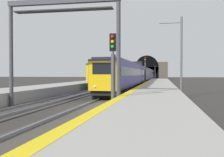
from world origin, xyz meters
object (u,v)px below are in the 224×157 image
train_main_approaching (142,74)px  railway_signal_far (155,71)px  railway_signal_mid (145,69)px  train_adjacent_platform (126,74)px  overhead_signal_gantry (63,27)px  railway_signal_near (113,65)px  catenary_mast_near (181,56)px

train_main_approaching → railway_signal_far: (49.88, -1.76, 1.15)m
railway_signal_mid → railway_signal_far: bearing=-180.0°
train_main_approaching → railway_signal_far: size_ratio=13.96×
train_adjacent_platform → overhead_signal_gantry: (-48.86, -2.14, 3.32)m
railway_signal_mid → overhead_signal_gantry: 29.51m
train_main_approaching → overhead_signal_gantry: (-43.97, 2.14, 3.46)m
train_adjacent_platform → railway_signal_mid: bearing=16.4°
railway_signal_near → railway_signal_far: (95.71, -0.00, 0.41)m
railway_signal_near → catenary_mast_near: bearing=158.2°
overhead_signal_gantry → railway_signal_mid: bearing=-7.6°
overhead_signal_gantry → railway_signal_far: bearing=-2.4°
overhead_signal_gantry → train_main_approaching: bearing=-2.8°
train_main_approaching → railway_signal_far: 49.93m
railway_signal_near → railway_signal_far: 95.71m
railway_signal_far → overhead_signal_gantry: 93.96m
train_main_approaching → railway_signal_near: bearing=2.8°
railway_signal_near → catenary_mast_near: (11.90, -4.77, 1.26)m
railway_signal_far → catenary_mast_near: bearing=3.3°
catenary_mast_near → train_adjacent_platform: bearing=15.6°
train_main_approaching → catenary_mast_near: catenary_mast_near is taller
railway_signal_mid → railway_signal_far: (64.70, -0.00, 0.22)m
railway_signal_near → catenary_mast_near: catenary_mast_near is taller
railway_signal_near → railway_signal_far: railway_signal_far is taller
railway_signal_near → railway_signal_far: size_ratio=0.83×
overhead_signal_gantry → catenary_mast_near: (10.03, -8.67, -1.46)m
train_main_approaching → railway_signal_mid: railway_signal_mid is taller
overhead_signal_gantry → railway_signal_near: bearing=-115.5°
train_main_approaching → catenary_mast_near: 34.61m
train_main_approaching → overhead_signal_gantry: overhead_signal_gantry is taller
railway_signal_near → train_main_approaching: bearing=-177.8°
train_main_approaching → railway_signal_near: (-45.83, -1.76, 0.74)m
train_main_approaching → train_adjacent_platform: bearing=-138.2°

